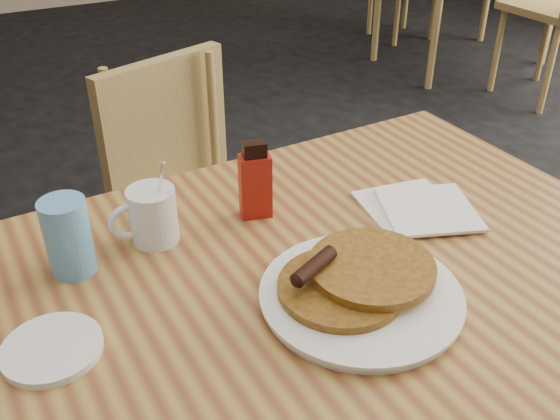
{
  "coord_description": "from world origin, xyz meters",
  "views": [
    {
      "loc": [
        -0.41,
        -0.74,
        1.39
      ],
      "look_at": [
        -0.01,
        0.03,
        0.84
      ],
      "focal_mm": 40.0,
      "sensor_mm": 36.0,
      "label": 1
    }
  ],
  "objects_px": {
    "syrup_bottle": "(255,182)",
    "chair_main_far": "(182,195)",
    "coffee_mug": "(151,215)",
    "pancake_plate": "(359,289)",
    "main_table": "(303,291)",
    "blue_tumbler": "(68,237)"
  },
  "relations": [
    {
      "from": "chair_main_far",
      "to": "coffee_mug",
      "type": "xyz_separation_m",
      "value": [
        -0.21,
        -0.51,
        0.29
      ]
    },
    {
      "from": "chair_main_far",
      "to": "coffee_mug",
      "type": "bearing_deg",
      "value": -131.31
    },
    {
      "from": "coffee_mug",
      "to": "main_table",
      "type": "bearing_deg",
      "value": -47.97
    },
    {
      "from": "pancake_plate",
      "to": "syrup_bottle",
      "type": "height_order",
      "value": "syrup_bottle"
    },
    {
      "from": "syrup_bottle",
      "to": "blue_tumbler",
      "type": "height_order",
      "value": "syrup_bottle"
    },
    {
      "from": "chair_main_far",
      "to": "blue_tumbler",
      "type": "height_order",
      "value": "blue_tumbler"
    },
    {
      "from": "main_table",
      "to": "blue_tumbler",
      "type": "bearing_deg",
      "value": 151.47
    },
    {
      "from": "pancake_plate",
      "to": "coffee_mug",
      "type": "relative_size",
      "value": 1.99
    },
    {
      "from": "pancake_plate",
      "to": "blue_tumbler",
      "type": "relative_size",
      "value": 2.39
    },
    {
      "from": "syrup_bottle",
      "to": "blue_tumbler",
      "type": "xyz_separation_m",
      "value": [
        -0.34,
        -0.01,
        -0.0
      ]
    },
    {
      "from": "blue_tumbler",
      "to": "main_table",
      "type": "bearing_deg",
      "value": -28.53
    },
    {
      "from": "chair_main_far",
      "to": "syrup_bottle",
      "type": "xyz_separation_m",
      "value": [
        -0.02,
        -0.52,
        0.3
      ]
    },
    {
      "from": "pancake_plate",
      "to": "blue_tumbler",
      "type": "distance_m",
      "value": 0.47
    },
    {
      "from": "syrup_bottle",
      "to": "blue_tumbler",
      "type": "bearing_deg",
      "value": -163.9
    },
    {
      "from": "main_table",
      "to": "syrup_bottle",
      "type": "relative_size",
      "value": 8.74
    },
    {
      "from": "main_table",
      "to": "coffee_mug",
      "type": "xyz_separation_m",
      "value": [
        -0.19,
        0.2,
        0.09
      ]
    },
    {
      "from": "chair_main_far",
      "to": "syrup_bottle",
      "type": "height_order",
      "value": "syrup_bottle"
    },
    {
      "from": "pancake_plate",
      "to": "blue_tumbler",
      "type": "height_order",
      "value": "blue_tumbler"
    },
    {
      "from": "main_table",
      "to": "blue_tumbler",
      "type": "height_order",
      "value": "blue_tumbler"
    },
    {
      "from": "syrup_bottle",
      "to": "chair_main_far",
      "type": "bearing_deg",
      "value": 101.92
    },
    {
      "from": "main_table",
      "to": "syrup_bottle",
      "type": "distance_m",
      "value": 0.22
    },
    {
      "from": "coffee_mug",
      "to": "pancake_plate",
      "type": "bearing_deg",
      "value": -53.24
    }
  ]
}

